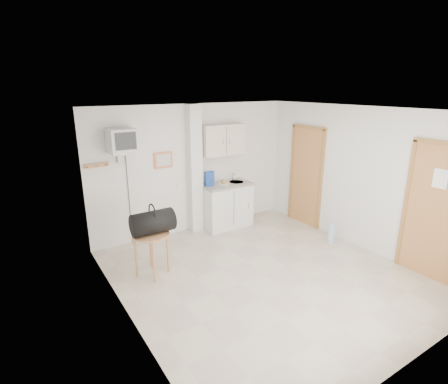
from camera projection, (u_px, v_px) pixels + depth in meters
ground at (264, 274)px, 5.44m from camera, size 4.50×4.50×0.00m
room_envelope at (277, 176)px, 5.19m from camera, size 4.24×4.54×2.55m
kitchenette at (225, 189)px, 7.11m from camera, size 1.03×0.58×2.10m
crt_television at (122, 142)px, 5.75m from camera, size 0.44×0.45×2.15m
round_table at (151, 240)px, 5.29m from camera, size 0.56×0.56×0.68m
duffel_bag at (153, 222)px, 5.23m from camera, size 0.64×0.36×0.47m
water_bottle at (331, 233)px, 6.52m from camera, size 0.13×0.13×0.39m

